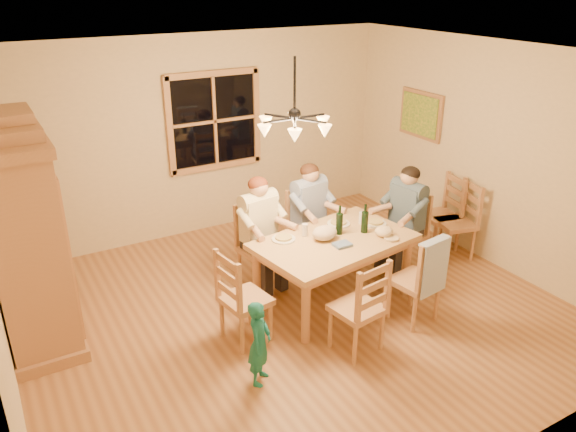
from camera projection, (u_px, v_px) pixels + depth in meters
floor at (294, 311)px, 6.12m from camera, size 5.50×5.50×0.00m
ceiling at (295, 56)px, 5.04m from camera, size 5.50×5.00×0.02m
wall_back at (200, 137)px, 7.57m from camera, size 5.50×0.02×2.70m
wall_right at (488, 155)px, 6.83m from camera, size 0.02×5.00×2.70m
window at (214, 121)px, 7.55m from camera, size 1.30×0.06×1.30m
painting at (421, 115)px, 7.67m from camera, size 0.06×0.78×0.64m
chandelier at (295, 124)px, 5.29m from camera, size 0.77×0.68×0.71m
armoire at (25, 241)px, 5.31m from camera, size 0.66×1.40×2.30m
dining_table at (334, 248)px, 6.06m from camera, size 1.81×1.26×0.76m
chair_far_left at (260, 261)px, 6.53m from camera, size 0.50×0.48×0.99m
chair_far_right at (309, 243)px, 6.96m from camera, size 0.50×0.48×0.99m
chair_near_left at (356, 322)px, 5.39m from camera, size 0.50×0.48×0.99m
chair_near_right at (414, 293)px, 5.87m from camera, size 0.50×0.48×0.99m
chair_end_left at (246, 313)px, 5.54m from camera, size 0.48×0.50×0.99m
chair_end_right at (403, 247)px, 6.86m from camera, size 0.48×0.50×0.99m
adult_woman at (259, 219)px, 6.32m from camera, size 0.44×0.47×0.87m
adult_plaid_man at (310, 203)px, 6.74m from camera, size 0.44×0.47×0.87m
adult_slate_man at (407, 206)px, 6.65m from camera, size 0.47×0.44×0.87m
towel at (432, 267)px, 5.58m from camera, size 0.39×0.15×0.58m
wine_bottle_a at (339, 220)px, 6.07m from camera, size 0.08×0.08×0.33m
wine_bottle_b at (365, 218)px, 6.12m from camera, size 0.08×0.08×0.33m
plate_woman at (284, 239)px, 6.00m from camera, size 0.26×0.26×0.02m
plate_plaid at (339, 224)px, 6.37m from camera, size 0.26×0.26×0.02m
plate_slate at (375, 223)px, 6.37m from camera, size 0.26×0.26×0.02m
wine_glass_a at (305, 230)px, 6.07m from camera, size 0.06×0.06×0.14m
wine_glass_b at (362, 218)px, 6.37m from camera, size 0.06×0.06×0.14m
cap at (384, 231)px, 6.07m from camera, size 0.20×0.20×0.11m
napkin at (342, 245)px, 5.86m from camera, size 0.20×0.16×0.03m
cloth_bundle at (325, 233)px, 5.98m from camera, size 0.28×0.22×0.15m
child at (260, 343)px, 4.91m from camera, size 0.35×0.35×0.82m
chair_spare_front at (454, 234)px, 7.20m from camera, size 0.52×0.53×0.99m
chair_spare_back at (439, 226)px, 7.42m from camera, size 0.49×0.51×0.99m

